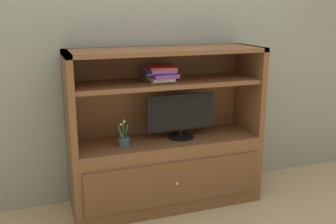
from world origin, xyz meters
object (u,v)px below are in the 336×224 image
object	(u,v)px
media_console	(166,155)
tv_monitor	(181,115)
magazine_stack	(160,73)
potted_plant	(124,141)

from	to	relation	value
media_console	tv_monitor	distance (m)	0.37
tv_monitor	magazine_stack	distance (m)	0.41
media_console	potted_plant	bearing A→B (deg)	-171.12
media_console	tv_monitor	size ratio (longest dim) A/B	2.73
magazine_stack	potted_plant	bearing A→B (deg)	-170.28
tv_monitor	potted_plant	bearing A→B (deg)	-175.48
tv_monitor	magazine_stack	world-z (taller)	magazine_stack
potted_plant	media_console	bearing A→B (deg)	8.88
potted_plant	tv_monitor	bearing A→B (deg)	4.52
tv_monitor	potted_plant	size ratio (longest dim) A/B	2.57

